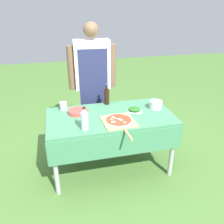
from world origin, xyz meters
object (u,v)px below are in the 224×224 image
Objects in this scene: oil_bottle at (107,96)px; herb_container at (135,109)px; person_cook at (93,77)px; plate_stack at (78,112)px; sauce_jar at (63,106)px; pizza_on_peel at (119,121)px; water_bottle at (84,119)px; mixing_tub at (156,105)px; prep_table at (110,122)px.

oil_bottle is 1.25× the size of herb_container.
plate_stack is at bearing 64.73° from person_cook.
plate_stack is at bearing -39.59° from sauce_jar.
pizza_on_peel is 0.54m from oil_bottle.
person_cook is at bearing 75.24° from water_bottle.
pizza_on_peel is 2.51× the size of plate_stack.
water_bottle reaches higher than herb_container.
herb_container is 0.29m from mixing_tub.
prep_table is 0.61m from sauce_jar.
person_cook is at bearing 97.96° from prep_table.
prep_table is at bearing -174.54° from mixing_tub.
person_cook is 2.91× the size of pizza_on_peel.
sauce_jar is (-1.12, 0.23, -0.00)m from mixing_tub.
sauce_jar reaches higher than herb_container.
sauce_jar reaches higher than pizza_on_peel.
plate_stack is (-0.67, 0.12, -0.01)m from herb_container.
pizza_on_peel is (0.15, -0.85, -0.26)m from person_cook.
plate_stack is 0.21m from sauce_jar.
water_bottle is (-0.39, -0.06, 0.11)m from pizza_on_peel.
oil_bottle is 0.42m from herb_container.
plate_stack is at bearing 93.90° from water_bottle.
oil_bottle reaches higher than plate_stack.
water_bottle is at bearing 77.82° from person_cook.
herb_container is at bearing 5.99° from prep_table.
prep_table is 0.41m from plate_stack.
herb_container is at bearing 37.76° from pizza_on_peel.
mixing_tub reaches higher than prep_table.
pizza_on_peel is 0.41m from water_bottle.
person_cook is at bearing 96.07° from pizza_on_peel.
oil_bottle is 1.09× the size of water_bottle.
oil_bottle reaches higher than prep_table.
pizza_on_peel reaches higher than prep_table.
herb_container is (0.65, 0.29, -0.09)m from water_bottle.
person_cook reaches higher than oil_bottle.
mixing_tub is (0.69, -0.60, -0.23)m from person_cook.
herb_container is 0.87m from sauce_jar.
pizza_on_peel is 2.69× the size of herb_container.
person_cook reaches higher than water_bottle.
mixing_tub reaches higher than herb_container.
plate_stack is at bearing 170.27° from herb_container.
herb_container is 0.93× the size of plate_stack.
oil_bottle is 2.76× the size of sauce_jar.
pizza_on_peel is 0.75m from sauce_jar.
pizza_on_peel is (0.05, -0.20, 0.11)m from prep_table.
pizza_on_peel is at bearing -39.63° from plate_stack.
water_bottle is 1.15× the size of herb_container.
oil_bottle is (0.03, 0.33, 0.20)m from prep_table.
pizza_on_peel is 2.15× the size of oil_bottle.
sauce_jar is (-0.58, 0.48, 0.03)m from pizza_on_peel.
oil_bottle reaches higher than herb_container.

